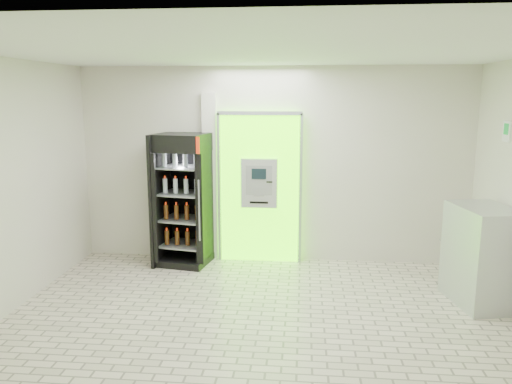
# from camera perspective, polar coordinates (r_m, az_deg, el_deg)

# --- Properties ---
(ground) EXTENTS (6.00, 6.00, 0.00)m
(ground) POSITION_cam_1_polar(r_m,az_deg,el_deg) (5.75, 0.25, -15.49)
(ground) COLOR beige
(ground) RESTS_ON ground
(room_shell) EXTENTS (6.00, 6.00, 6.00)m
(room_shell) POSITION_cam_1_polar(r_m,az_deg,el_deg) (5.19, 0.27, 3.01)
(room_shell) COLOR silver
(room_shell) RESTS_ON ground
(atm_assembly) EXTENTS (1.30, 0.24, 2.33)m
(atm_assembly) POSITION_cam_1_polar(r_m,az_deg,el_deg) (7.69, 0.44, 0.57)
(atm_assembly) COLOR #51FA00
(atm_assembly) RESTS_ON ground
(pillar) EXTENTS (0.22, 0.11, 2.60)m
(pillar) POSITION_cam_1_polar(r_m,az_deg,el_deg) (7.81, -5.25, 1.65)
(pillar) COLOR silver
(pillar) RESTS_ON ground
(beverage_cooler) EXTENTS (0.86, 0.81, 2.00)m
(beverage_cooler) POSITION_cam_1_polar(r_m,az_deg,el_deg) (7.68, -8.32, -1.15)
(beverage_cooler) COLOR black
(beverage_cooler) RESTS_ON ground
(steel_cabinet) EXTENTS (0.79, 1.03, 1.23)m
(steel_cabinet) POSITION_cam_1_polar(r_m,az_deg,el_deg) (6.81, 24.38, -6.64)
(steel_cabinet) COLOR #B5B8BD
(steel_cabinet) RESTS_ON ground
(exit_sign) EXTENTS (0.02, 0.22, 0.26)m
(exit_sign) POSITION_cam_1_polar(r_m,az_deg,el_deg) (7.00, 26.74, 6.22)
(exit_sign) COLOR white
(exit_sign) RESTS_ON room_shell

